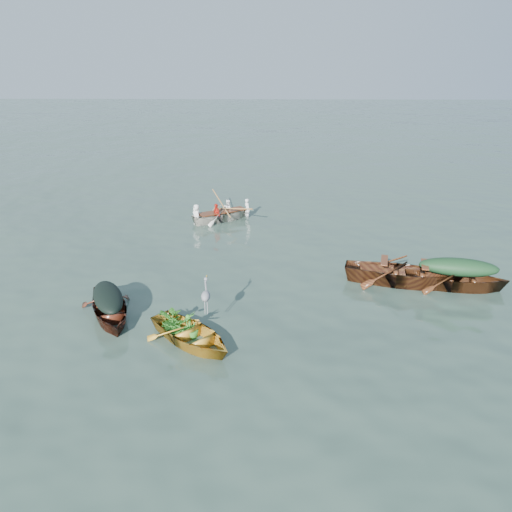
{
  "coord_description": "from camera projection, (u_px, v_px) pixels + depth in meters",
  "views": [
    {
      "loc": [
        -0.64,
        -10.79,
        6.44
      ],
      "look_at": [
        -0.96,
        3.89,
        0.5
      ],
      "focal_mm": 35.0,
      "sensor_mm": 36.0,
      "label": 1
    }
  ],
  "objects": [
    {
      "name": "thwart_benches",
      "position": [
        404.0,
        266.0,
        14.85
      ],
      "size": [
        2.54,
        1.45,
        0.04
      ],
      "primitive_type": null,
      "rotation": [
        0.0,
        0.0,
        1.33
      ],
      "color": "#502612",
      "rests_on": "open_wooden_boat"
    },
    {
      "name": "dark_tarp_cover",
      "position": [
        108.0,
        295.0,
        12.94
      ],
      "size": [
        1.45,
        2.06,
        0.4
      ],
      "primitive_type": "ellipsoid",
      "rotation": [
        0.0,
        0.0,
        0.42
      ],
      "color": "black",
      "rests_on": "dark_covered_boat"
    },
    {
      "name": "green_tarp_cover",
      "position": [
        459.0,
        266.0,
        14.52
      ],
      "size": [
        2.34,
        1.08,
        0.52
      ],
      "primitive_type": "ellipsoid",
      "rotation": [
        0.0,
        0.0,
        1.39
      ],
      "color": "#14331B",
      "rests_on": "green_tarp_boat"
    },
    {
      "name": "yellow_dinghy",
      "position": [
        191.0,
        343.0,
        11.99
      ],
      "size": [
        3.28,
        3.18,
        0.86
      ],
      "primitive_type": "imported",
      "rotation": [
        0.0,
        0.0,
        0.83
      ],
      "color": "#BE7425",
      "rests_on": "ground"
    },
    {
      "name": "ground",
      "position": [
        291.0,
        333.0,
        12.4
      ],
      "size": [
        140.0,
        140.0,
        0.0
      ],
      "primitive_type": "plane",
      "color": "#364C40",
      "rests_on": "ground"
    },
    {
      "name": "rowers",
      "position": [
        222.0,
        202.0,
        20.54
      ],
      "size": [
        2.7,
        2.18,
        0.76
      ],
      "primitive_type": "imported",
      "rotation": [
        0.0,
        0.0,
        2.12
      ],
      "color": "silver",
      "rests_on": "rowed_boat"
    },
    {
      "name": "open_wooden_boat",
      "position": [
        402.0,
        284.0,
        15.07
      ],
      "size": [
        5.02,
        2.61,
        1.15
      ],
      "primitive_type": "imported",
      "rotation": [
        0.0,
        0.0,
        1.33
      ],
      "color": "#552E15",
      "rests_on": "ground"
    },
    {
      "name": "green_tarp_boat",
      "position": [
        455.0,
        288.0,
        14.79
      ],
      "size": [
        4.25,
        1.97,
        0.94
      ],
      "primitive_type": "imported",
      "rotation": [
        0.0,
        0.0,
        1.39
      ],
      "color": "#44210F",
      "rests_on": "ground"
    },
    {
      "name": "dinghy_weeds",
      "position": [
        176.0,
        308.0,
        12.09
      ],
      "size": [
        1.14,
        1.12,
        0.6
      ],
      "primitive_type": "imported",
      "rotation": [
        0.0,
        0.0,
        0.83
      ],
      "color": "#1A6219",
      "rests_on": "yellow_dinghy"
    },
    {
      "name": "heron",
      "position": [
        206.0,
        302.0,
        12.06
      ],
      "size": [
        0.48,
        0.48,
        0.92
      ],
      "primitive_type": null,
      "rotation": [
        0.0,
        0.0,
        0.83
      ],
      "color": "gray",
      "rests_on": "yellow_dinghy"
    },
    {
      "name": "oars",
      "position": [
        222.0,
        210.0,
        20.67
      ],
      "size": [
        1.87,
        2.53,
        0.06
      ],
      "primitive_type": null,
      "rotation": [
        0.0,
        0.0,
        2.12
      ],
      "color": "#9C6D3B",
      "rests_on": "rowed_boat"
    },
    {
      "name": "dark_covered_boat",
      "position": [
        110.0,
        317.0,
        13.18
      ],
      "size": [
        2.63,
        3.75,
        0.87
      ],
      "primitive_type": "imported",
      "rotation": [
        0.0,
        0.0,
        0.42
      ],
      "color": "#522513",
      "rests_on": "ground"
    },
    {
      "name": "rowed_boat",
      "position": [
        223.0,
        220.0,
        20.83
      ],
      "size": [
        3.69,
        2.85,
        0.84
      ],
      "primitive_type": "imported",
      "rotation": [
        0.0,
        0.0,
        2.12
      ],
      "color": "beige",
      "rests_on": "ground"
    }
  ]
}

